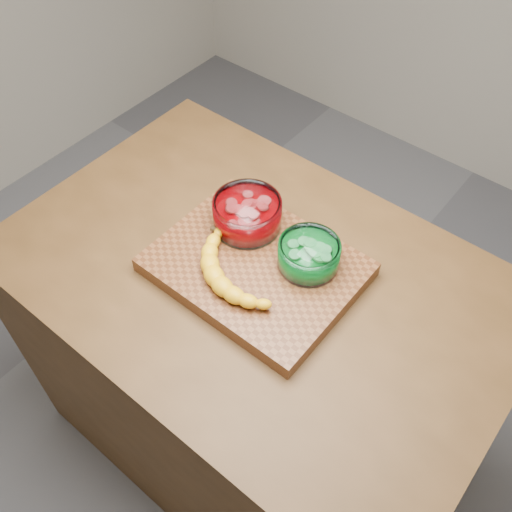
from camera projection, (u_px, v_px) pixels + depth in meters
The scene contains 6 objects.
ground at pixel (256, 430), 2.02m from camera, with size 3.50×3.50×0.00m, color #5E5E63.
counter at pixel (256, 367), 1.67m from camera, with size 1.20×0.80×0.90m, color #513318.
cutting_board at pixel (256, 267), 1.31m from camera, with size 0.45×0.35×0.04m, color brown.
bowl_red at pixel (247, 214), 1.34m from camera, with size 0.16×0.16×0.08m.
bowl_green at pixel (309, 255), 1.27m from camera, with size 0.14×0.14×0.07m.
banana at pixel (237, 269), 1.26m from camera, with size 0.27×0.18×0.04m, color yellow, non-canonical shape.
Camera 1 is at (0.52, -0.64, 1.94)m, focal length 40.00 mm.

